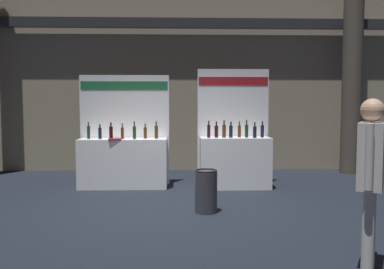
% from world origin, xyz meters
% --- Properties ---
extents(ground_plane, '(27.15, 27.15, 0.00)m').
position_xyz_m(ground_plane, '(0.00, 0.00, 0.00)').
color(ground_plane, black).
extents(hall_colonnade, '(13.57, 1.16, 6.84)m').
position_xyz_m(hall_colonnade, '(0.00, 4.24, 3.39)').
color(hall_colonnade, gray).
rests_on(hall_colonnade, ground_plane).
extents(exhibitor_booth_0, '(1.90, 0.70, 2.34)m').
position_xyz_m(exhibitor_booth_0, '(-0.95, 1.99, 0.61)').
color(exhibitor_booth_0, white).
rests_on(exhibitor_booth_0, ground_plane).
extents(exhibitor_booth_1, '(1.51, 0.66, 2.47)m').
position_xyz_m(exhibitor_booth_1, '(1.37, 1.89, 0.63)').
color(exhibitor_booth_1, white).
rests_on(exhibitor_booth_1, ground_plane).
extents(trash_bin, '(0.36, 0.36, 0.69)m').
position_xyz_m(trash_bin, '(0.63, -0.12, 0.34)').
color(trash_bin, '#38383D').
rests_on(trash_bin, ground_plane).
extents(visitor_4, '(0.39, 0.49, 1.79)m').
position_xyz_m(visitor_4, '(2.15, -2.54, 1.08)').
color(visitor_4, silver).
rests_on(visitor_4, ground_plane).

